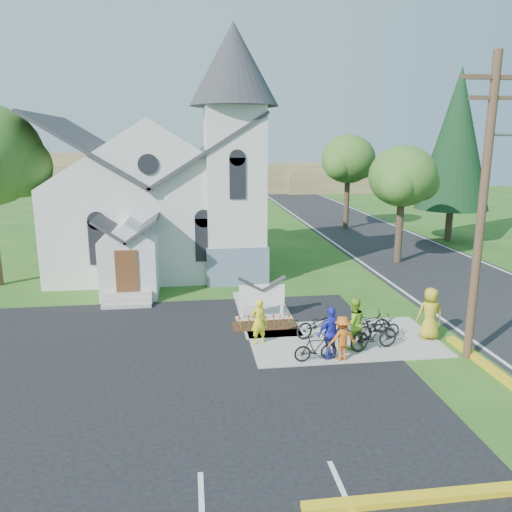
{
  "coord_description": "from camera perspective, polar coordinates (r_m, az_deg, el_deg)",
  "views": [
    {
      "loc": [
        -4.05,
        -16.42,
        7.33
      ],
      "look_at": [
        -1.21,
        5.0,
        2.3
      ],
      "focal_mm": 35.0,
      "sensor_mm": 36.0,
      "label": 1
    }
  ],
  "objects": [
    {
      "name": "ground",
      "position": [
        18.43,
        5.87,
        -10.41
      ],
      "size": [
        120.0,
        120.0,
        0.0
      ],
      "primitive_type": "plane",
      "color": "#265418",
      "rests_on": "ground"
    },
    {
      "name": "tree_road_near",
      "position": [
        31.14,
        16.41,
        8.66
      ],
      "size": [
        4.0,
        4.0,
        7.05
      ],
      "color": "#392A1F",
      "rests_on": "ground"
    },
    {
      "name": "cyclist_4",
      "position": [
        19.79,
        19.26,
        -6.21
      ],
      "size": [
        1.0,
        0.69,
        1.97
      ],
      "primitive_type": "imported",
      "rotation": [
        0.0,
        0.0,
        3.08
      ],
      "color": "#B09D21",
      "rests_on": "sidewalk"
    },
    {
      "name": "flower_bed",
      "position": [
        20.29,
        1.03,
        -7.97
      ],
      "size": [
        2.6,
        1.1,
        0.07
      ],
      "primitive_type": "cube",
      "color": "#341B0E",
      "rests_on": "ground"
    },
    {
      "name": "cyclist_0",
      "position": [
        18.32,
        0.29,
        -7.47
      ],
      "size": [
        0.71,
        0.57,
        1.68
      ],
      "primitive_type": "imported",
      "rotation": [
        0.0,
        0.0,
        3.45
      ],
      "color": "yellow",
      "rests_on": "sidewalk"
    },
    {
      "name": "conifer",
      "position": [
        39.34,
        21.92,
        12.26
      ],
      "size": [
        5.2,
        5.2,
        12.4
      ],
      "color": "#392A1F",
      "rests_on": "ground"
    },
    {
      "name": "parking_lot",
      "position": [
        16.43,
        -17.6,
        -14.01
      ],
      "size": [
        20.0,
        16.0,
        0.02
      ],
      "primitive_type": "cube",
      "color": "black",
      "rests_on": "ground"
    },
    {
      "name": "cyclist_1",
      "position": [
        18.18,
        11.05,
        -7.56
      ],
      "size": [
        1.06,
        0.91,
        1.88
      ],
      "primitive_type": "imported",
      "rotation": [
        0.0,
        0.0,
        3.38
      ],
      "color": "#82C725",
      "rests_on": "sidewalk"
    },
    {
      "name": "bike_0",
      "position": [
        19.18,
        7.23,
        -7.67
      ],
      "size": [
        2.07,
        1.25,
        1.03
      ],
      "primitive_type": "imported",
      "rotation": [
        0.0,
        0.0,
        1.88
      ],
      "color": "black",
      "rests_on": "sidewalk"
    },
    {
      "name": "bike_2",
      "position": [
        19.37,
        13.84,
        -7.97
      ],
      "size": [
        1.73,
        0.74,
        0.88
      ],
      "primitive_type": "imported",
      "rotation": [
        0.0,
        0.0,
        1.67
      ],
      "color": "black",
      "rests_on": "sidewalk"
    },
    {
      "name": "church",
      "position": [
        29.01,
        -10.49,
        8.76
      ],
      "size": [
        12.35,
        12.0,
        13.0
      ],
      "color": "silver",
      "rests_on": "ground"
    },
    {
      "name": "cyclist_2",
      "position": [
        17.25,
        8.57,
        -8.68
      ],
      "size": [
        1.17,
        0.8,
        1.84
      ],
      "primitive_type": "imported",
      "rotation": [
        0.0,
        0.0,
        3.51
      ],
      "color": "#272DC5",
      "rests_on": "sidewalk"
    },
    {
      "name": "bike_4",
      "position": [
        19.89,
        12.58,
        -7.34
      ],
      "size": [
        1.76,
        0.9,
        0.88
      ],
      "primitive_type": "imported",
      "rotation": [
        0.0,
        0.0,
        1.38
      ],
      "color": "black",
      "rests_on": "sidewalk"
    },
    {
      "name": "cyclist_3",
      "position": [
        17.27,
        9.8,
        -9.24
      ],
      "size": [
        1.08,
        0.74,
        1.54
      ],
      "primitive_type": "imported",
      "rotation": [
        0.0,
        0.0,
        3.32
      ],
      "color": "#CC5916",
      "rests_on": "sidewalk"
    },
    {
      "name": "road",
      "position": [
        35.19,
        16.16,
        0.56
      ],
      "size": [
        8.0,
        90.0,
        0.02
      ],
      "primitive_type": "cube",
      "color": "black",
      "rests_on": "ground"
    },
    {
      "name": "tree_road_mid",
      "position": [
        42.5,
        10.51,
        10.79
      ],
      "size": [
        4.4,
        4.4,
        7.8
      ],
      "color": "#392A1F",
      "rests_on": "ground"
    },
    {
      "name": "utility_pole",
      "position": [
        17.74,
        24.66,
        5.68
      ],
      "size": [
        3.45,
        0.28,
        10.0
      ],
      "color": "#473223",
      "rests_on": "ground"
    },
    {
      "name": "sidewalk",
      "position": [
        19.24,
        9.93,
        -9.41
      ],
      "size": [
        7.0,
        4.0,
        0.05
      ],
      "primitive_type": "cube",
      "color": "gray",
      "rests_on": "ground"
    },
    {
      "name": "bike_3",
      "position": [
        18.34,
        13.35,
        -8.72
      ],
      "size": [
        1.99,
        0.95,
        1.15
      ],
      "primitive_type": "imported",
      "rotation": [
        0.0,
        0.0,
        1.79
      ],
      "color": "black",
      "rests_on": "sidewalk"
    },
    {
      "name": "church_sign",
      "position": [
        20.8,
        0.67,
        -4.54
      ],
      "size": [
        2.2,
        0.4,
        1.7
      ],
      "color": "gray",
      "rests_on": "ground"
    },
    {
      "name": "bike_1",
      "position": [
        17.16,
        6.85,
        -10.44
      ],
      "size": [
        1.53,
        0.52,
        0.91
      ],
      "primitive_type": "imported",
      "rotation": [
        0.0,
        0.0,
        1.63
      ],
      "color": "black",
      "rests_on": "sidewalk"
    },
    {
      "name": "distant_hills",
      "position": [
        73.3,
        -1.78,
        9.05
      ],
      "size": [
        61.0,
        10.0,
        5.6
      ],
      "color": "brown",
      "rests_on": "ground"
    }
  ]
}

